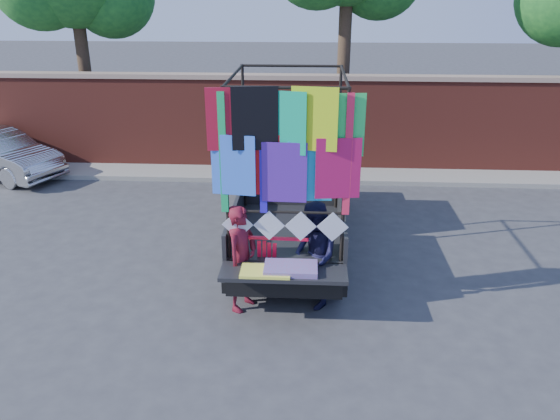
{
  "coord_description": "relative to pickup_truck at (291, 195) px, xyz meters",
  "views": [
    {
      "loc": [
        0.11,
        -7.7,
        4.76
      ],
      "look_at": [
        -0.35,
        0.26,
        1.49
      ],
      "focal_mm": 35.0,
      "sensor_mm": 36.0,
      "label": 1
    }
  ],
  "objects": [
    {
      "name": "curb",
      "position": [
        0.25,
        3.8,
        -0.83
      ],
      "size": [
        30.0,
        1.2,
        0.12
      ],
      "primitive_type": "cube",
      "color": "gray",
      "rests_on": "ground"
    },
    {
      "name": "ground",
      "position": [
        0.25,
        -2.5,
        -0.89
      ],
      "size": [
        90.0,
        90.0,
        0.0
      ],
      "primitive_type": "plane",
      "color": "#38383A",
      "rests_on": "ground"
    },
    {
      "name": "woman",
      "position": [
        -0.67,
        -2.72,
        -0.02
      ],
      "size": [
        0.65,
        0.75,
        1.74
      ],
      "primitive_type": "imported",
      "rotation": [
        0.0,
        0.0,
        1.12
      ],
      "color": "maroon",
      "rests_on": "ground"
    },
    {
      "name": "pickup_truck",
      "position": [
        0.0,
        0.0,
        0.0
      ],
      "size": [
        2.22,
        5.58,
        3.52
      ],
      "color": "black",
      "rests_on": "ground"
    },
    {
      "name": "streamer_bundle",
      "position": [
        -0.21,
        -2.66,
        0.1
      ],
      "size": [
        0.93,
        0.08,
        0.64
      ],
      "color": "#FF0D2E",
      "rests_on": "ground"
    },
    {
      "name": "man",
      "position": [
        0.45,
        -2.57,
        -0.02
      ],
      "size": [
        0.89,
        1.01,
        1.74
      ],
      "primitive_type": "imported",
      "rotation": [
        0.0,
        0.0,
        -1.26
      ],
      "color": "#161535",
      "rests_on": "ground"
    },
    {
      "name": "brick_wall",
      "position": [
        0.25,
        4.5,
        0.44
      ],
      "size": [
        30.0,
        0.45,
        2.61
      ],
      "color": "maroon",
      "rests_on": "ground"
    }
  ]
}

